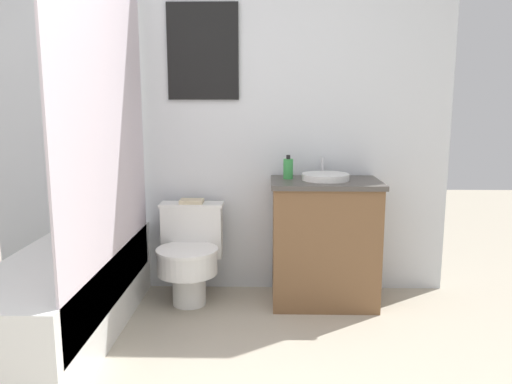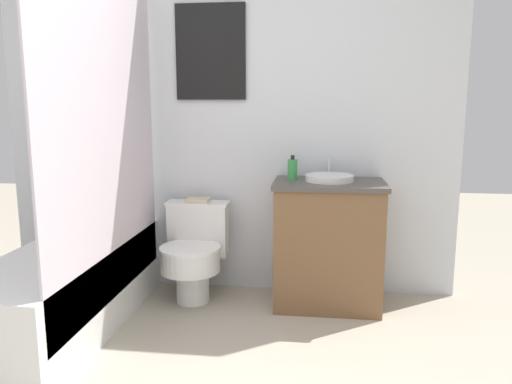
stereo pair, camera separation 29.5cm
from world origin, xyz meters
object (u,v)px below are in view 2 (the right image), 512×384
soap_bottle (292,169)px  book_on_tank (198,200)px  toilet (194,251)px  sink (329,178)px

soap_bottle → book_on_tank: (-0.63, 0.05, -0.23)m
toilet → soap_bottle: size_ratio=4.11×
toilet → sink: (0.87, 0.03, 0.50)m
sink → soap_bottle: 0.24m
sink → book_on_tank: 0.89m
toilet → book_on_tank: size_ratio=4.12×
soap_bottle → sink: bearing=-10.5°
book_on_tank → toilet: bearing=-90.0°
toilet → book_on_tank: 0.34m
soap_bottle → book_on_tank: bearing=175.2°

